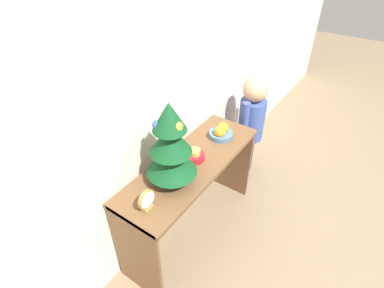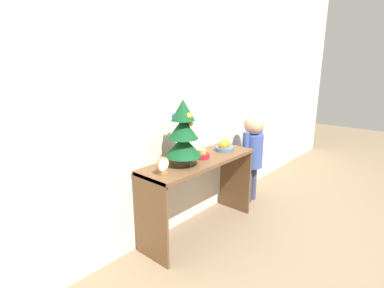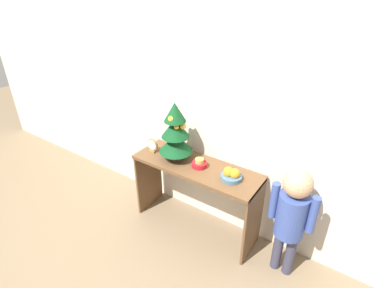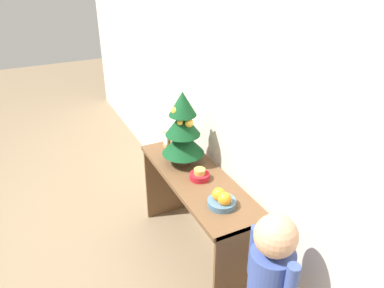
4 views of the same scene
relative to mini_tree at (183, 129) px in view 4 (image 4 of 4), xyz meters
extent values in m
plane|color=#7A664C|center=(0.21, -0.19, -0.96)|extent=(12.00, 12.00, 0.00)
cube|color=beige|center=(0.21, 0.25, 0.29)|extent=(7.00, 0.05, 2.50)
cube|color=brown|center=(0.21, 0.00, -0.28)|extent=(1.17, 0.39, 0.03)
cube|color=brown|center=(-0.36, 0.00, -0.61)|extent=(0.02, 0.36, 0.70)
cube|color=brown|center=(0.79, 0.00, -0.61)|extent=(0.02, 0.36, 0.70)
cylinder|color=#4C3828|center=(0.00, 0.00, -0.24)|extent=(0.11, 0.11, 0.05)
cylinder|color=brown|center=(0.00, 0.00, -0.19)|extent=(0.02, 0.02, 0.04)
cone|color=#0F421E|center=(0.00, 0.00, -0.10)|extent=(0.30, 0.30, 0.17)
cone|color=#0F421E|center=(0.00, 0.00, 0.04)|extent=(0.24, 0.24, 0.17)
cone|color=#0F421E|center=(0.00, 0.00, 0.19)|extent=(0.19, 0.19, 0.17)
sphere|color=gold|center=(0.07, 0.01, 0.07)|extent=(0.06, 0.06, 0.06)
sphere|color=#2D4CA8|center=(-0.04, 0.05, 0.14)|extent=(0.05, 0.05, 0.05)
sphere|color=gold|center=(0.04, -0.04, 0.08)|extent=(0.04, 0.04, 0.04)
sphere|color=#2D4CA8|center=(0.03, 0.01, 0.16)|extent=(0.04, 0.04, 0.04)
sphere|color=gold|center=(0.00, -0.05, 0.15)|extent=(0.05, 0.05, 0.05)
sphere|color=red|center=(0.01, 0.08, -0.03)|extent=(0.05, 0.05, 0.05)
cylinder|color=#476B84|center=(0.56, -0.01, -0.24)|extent=(0.17, 0.17, 0.04)
sphere|color=orange|center=(0.59, -0.01, -0.20)|extent=(0.08, 0.08, 0.08)
sphere|color=orange|center=(0.54, -0.01, -0.20)|extent=(0.08, 0.08, 0.08)
cylinder|color=#AD1923|center=(0.25, 0.01, -0.24)|extent=(0.13, 0.13, 0.04)
cylinder|color=gold|center=(0.25, 0.01, -0.20)|extent=(0.08, 0.08, 0.04)
cube|color=olive|center=(-0.26, -0.03, -0.25)|extent=(0.06, 0.04, 0.02)
cylinder|color=olive|center=(-0.26, -0.03, -0.19)|extent=(0.12, 0.02, 0.12)
cylinder|color=white|center=(-0.26, -0.04, -0.19)|extent=(0.10, 0.00, 0.10)
cylinder|color=#384C93|center=(1.08, -0.02, -0.38)|extent=(0.22, 0.22, 0.36)
sphere|color=tan|center=(1.08, -0.02, -0.09)|extent=(0.21, 0.21, 0.21)
cylinder|color=#384C93|center=(0.94, -0.02, -0.30)|extent=(0.06, 0.06, 0.31)
camera|label=1|loc=(-1.02, -0.86, 1.00)|focal=28.00mm
camera|label=2|loc=(-1.70, -1.58, 0.54)|focal=28.00mm
camera|label=3|loc=(1.42, -1.84, 1.16)|focal=28.00mm
camera|label=4|loc=(2.12, -0.97, 1.11)|focal=35.00mm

